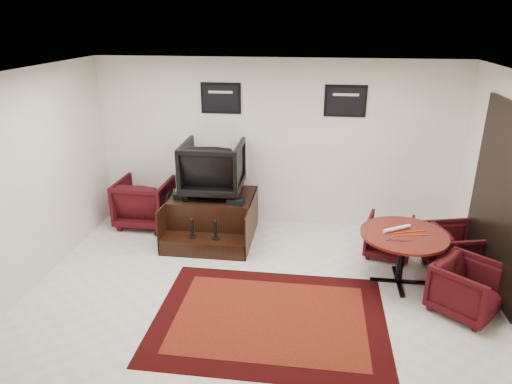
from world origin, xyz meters
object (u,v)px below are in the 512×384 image
armchair_side (145,199)px  meeting_table (403,240)px  table_chair_back (389,235)px  shine_chair (213,165)px  table_chair_corner (468,286)px  shine_podium (213,218)px  table_chair_window (457,248)px

armchair_side → meeting_table: armchair_side is taller
armchair_side → table_chair_back: armchair_side is taller
shine_chair → armchair_side: 1.46m
armchair_side → table_chair_corner: 5.15m
shine_podium → table_chair_corner: size_ratio=1.89×
meeting_table → table_chair_corner: (0.69, -0.58, -0.28)m
armchair_side → table_chair_window: 5.00m
meeting_table → table_chair_back: bearing=93.3°
shine_chair → meeting_table: (2.82, -1.21, -0.53)m
shine_podium → armchair_side: size_ratio=1.54×
shine_chair → table_chair_back: bearing=170.3°
table_chair_back → table_chair_corner: bearing=133.3°
table_chair_corner → table_chair_back: bearing=67.5°
shine_chair → armchair_side: bearing=-8.5°
armchair_side → table_chair_back: size_ratio=1.35×
meeting_table → table_chair_corner: bearing=-39.9°
table_chair_back → table_chair_window: size_ratio=0.89×
table_chair_window → table_chair_corner: table_chair_window is taller
shine_podium → table_chair_corner: table_chair_corner is taller
shine_chair → table_chair_window: size_ratio=1.29×
table_chair_corner → table_chair_window: bearing=30.9°
shine_podium → armchair_side: 1.30m
table_chair_back → meeting_table: bearing=108.1°
shine_chair → table_chair_corner: size_ratio=1.32×
shine_chair → table_chair_window: (3.65, -0.80, -0.80)m
shine_chair → table_chair_window: 3.82m
shine_podium → table_chair_back: 2.79m
armchair_side → table_chair_back: 4.08m
shine_podium → table_chair_corner: bearing=-25.0°
shine_podium → meeting_table: bearing=-20.7°
armchair_side → table_chair_corner: armchair_side is taller
shine_chair → table_chair_back: shine_chair is taller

